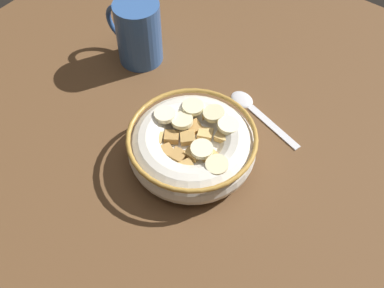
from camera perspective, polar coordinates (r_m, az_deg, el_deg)
ground_plane at (r=62.11cm, az=0.00°, el=-2.25°), size 90.98×90.98×2.00cm
cereal_bowl at (r=59.18cm, az=0.03°, el=-0.20°), size 16.36×16.36×5.24cm
spoon at (r=67.16cm, az=7.18°, el=4.61°), size 13.10×5.18×0.80cm
coffee_mug at (r=71.61cm, az=-6.62°, el=13.35°), size 9.88×6.72×9.83cm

